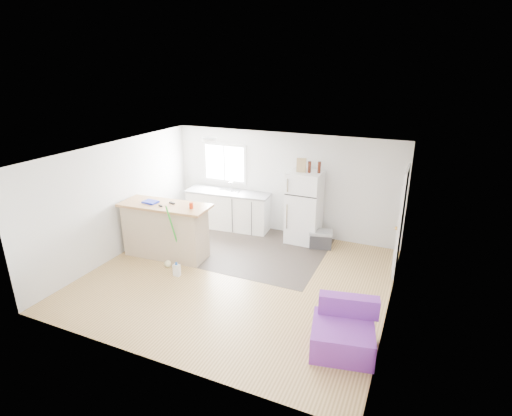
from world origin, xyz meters
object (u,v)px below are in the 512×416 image
(peninsula, at_px, (166,230))
(refrigerator, at_px, (304,207))
(cooler, at_px, (321,239))
(kitchen_cabinets, at_px, (229,209))
(mop, at_px, (170,256))
(bottle_right, at_px, (319,167))
(blue_tray, at_px, (150,202))
(cleaner_jug, at_px, (177,270))
(red_cup, at_px, (191,206))
(cardboard_box, at_px, (301,165))
(bottle_left, at_px, (309,167))
(purple_seat, at_px, (343,333))

(peninsula, height_order, refrigerator, refrigerator)
(refrigerator, xyz_separation_m, cooler, (0.46, -0.18, -0.62))
(kitchen_cabinets, xyz_separation_m, mop, (-0.13, -2.32, -0.24))
(kitchen_cabinets, xyz_separation_m, peninsula, (-0.48, -1.92, 0.11))
(bottle_right, bearing_deg, blue_tray, -146.94)
(cleaner_jug, xyz_separation_m, red_cup, (-0.02, 0.66, 1.10))
(kitchen_cabinets, xyz_separation_m, cardboard_box, (1.85, -0.08, 1.31))
(cardboard_box, xyz_separation_m, bottle_left, (0.18, 0.01, -0.02))
(kitchen_cabinets, bearing_deg, cleaner_jug, -90.03)
(mop, xyz_separation_m, red_cup, (0.31, 0.40, 0.99))
(cleaner_jug, height_order, bottle_right, bottle_right)
(purple_seat, xyz_separation_m, cleaner_jug, (-3.37, 0.79, -0.14))
(bottle_left, bearing_deg, red_cup, -134.96)
(cleaner_jug, height_order, blue_tray, blue_tray)
(kitchen_cabinets, distance_m, cardboard_box, 2.27)
(cooler, height_order, mop, mop)
(cooler, bearing_deg, peninsula, -163.06)
(refrigerator, relative_size, cardboard_box, 5.46)
(peninsula, height_order, cleaner_jug, peninsula)
(purple_seat, distance_m, red_cup, 3.81)
(cooler, bearing_deg, bottle_right, 118.17)
(purple_seat, distance_m, mop, 3.85)
(refrigerator, bearing_deg, bottle_right, 3.55)
(bottle_left, bearing_deg, kitchen_cabinets, 177.92)
(purple_seat, bearing_deg, bottle_right, 100.54)
(refrigerator, relative_size, cooler, 2.87)
(mop, xyz_separation_m, blue_tray, (-0.64, 0.35, 0.95))
(mop, bearing_deg, blue_tray, 164.38)
(cooler, xyz_separation_m, red_cup, (-2.22, -1.71, 1.02))
(kitchen_cabinets, xyz_separation_m, cleaner_jug, (0.21, -2.58, -0.35))
(cooler, bearing_deg, red_cup, -156.20)
(peninsula, distance_m, bottle_right, 3.51)
(refrigerator, xyz_separation_m, cardboard_box, (-0.09, -0.05, 0.97))
(cooler, distance_m, purple_seat, 3.37)
(cardboard_box, distance_m, bottle_left, 0.18)
(purple_seat, bearing_deg, cleaner_jug, 155.40)
(kitchen_cabinets, bearing_deg, bottle_right, -5.14)
(peninsula, bearing_deg, cooler, 26.90)
(purple_seat, distance_m, bottle_right, 3.91)
(blue_tray, relative_size, bottle_right, 1.20)
(mop, height_order, blue_tray, mop)
(kitchen_cabinets, height_order, red_cup, red_cup)
(kitchen_cabinets, xyz_separation_m, blue_tray, (-0.77, -1.97, 0.70))
(cooler, distance_m, mop, 3.29)
(cooler, relative_size, mop, 0.43)
(red_cup, relative_size, cardboard_box, 0.40)
(refrigerator, height_order, blue_tray, refrigerator)
(cardboard_box, bearing_deg, blue_tray, -144.26)
(peninsula, bearing_deg, bottle_right, 31.35)
(peninsula, relative_size, red_cup, 16.08)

